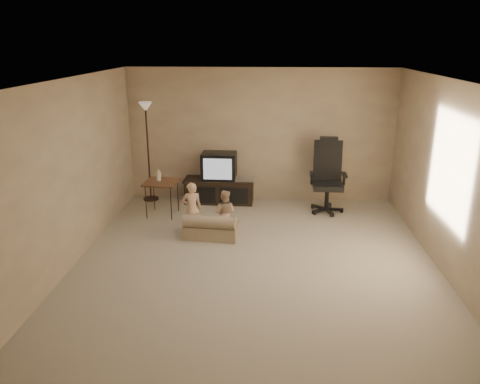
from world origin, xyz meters
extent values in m
plane|color=#B1A68C|center=(0.00, 0.00, 0.00)|extent=(5.50, 5.50, 0.00)
plane|color=white|center=(0.00, 0.00, 2.50)|extent=(5.50, 5.50, 0.00)
plane|color=tan|center=(0.00, 2.75, 1.25)|extent=(5.00, 0.00, 5.00)
plane|color=tan|center=(0.00, -2.75, 1.25)|extent=(5.00, 0.00, 5.00)
plane|color=tan|center=(-2.50, 0.00, 1.25)|extent=(0.00, 5.50, 5.50)
plane|color=tan|center=(2.50, 0.00, 1.25)|extent=(0.00, 5.50, 5.50)
cube|color=black|center=(-0.76, 2.49, 0.21)|extent=(1.29, 0.48, 0.41)
cube|color=black|center=(-0.76, 2.49, 0.44)|extent=(1.33, 0.52, 0.04)
cube|color=black|center=(-1.07, 2.26, 0.21)|extent=(0.53, 0.03, 0.31)
cube|color=black|center=(-0.47, 2.25, 0.21)|extent=(0.53, 0.03, 0.31)
cube|color=black|center=(-0.76, 2.51, 0.71)|extent=(0.65, 0.47, 0.50)
cube|color=silver|center=(-0.77, 2.27, 0.71)|extent=(0.53, 0.02, 0.39)
cube|color=#B4B4B6|center=(-0.26, 2.43, 0.49)|extent=(0.37, 0.26, 0.05)
cylinder|color=black|center=(1.22, 2.06, 0.26)|extent=(0.07, 0.07, 0.42)
cube|color=black|center=(1.22, 2.06, 0.51)|extent=(0.54, 0.54, 0.09)
cube|color=black|center=(1.23, 2.31, 0.90)|extent=(0.51, 0.20, 0.74)
cube|color=black|center=(1.23, 2.31, 1.24)|extent=(0.32, 0.12, 0.17)
cube|color=black|center=(0.94, 2.07, 0.71)|extent=(0.08, 0.30, 0.04)
cube|color=black|center=(1.50, 2.05, 0.71)|extent=(0.08, 0.30, 0.04)
cube|color=brown|center=(-1.70, 1.74, 0.60)|extent=(0.60, 0.60, 0.03)
cylinder|color=#311D15|center=(-1.94, 1.54, 0.30)|extent=(0.02, 0.02, 0.61)
cylinder|color=#311D15|center=(-1.49, 1.50, 0.30)|extent=(0.02, 0.02, 0.61)
cylinder|color=#311D15|center=(-1.90, 1.98, 0.30)|extent=(0.02, 0.02, 0.61)
cylinder|color=#311D15|center=(-1.46, 1.95, 0.30)|extent=(0.02, 0.02, 0.61)
cylinder|color=beige|center=(-1.75, 1.79, 0.70)|extent=(0.08, 0.08, 0.16)
cone|color=beige|center=(-1.75, 1.79, 0.80)|extent=(0.06, 0.06, 0.06)
cylinder|color=#311D15|center=(-2.11, 2.55, 0.02)|extent=(0.29, 0.29, 0.03)
cylinder|color=#311D15|center=(-2.11, 2.55, 0.90)|extent=(0.03, 0.03, 1.78)
cone|color=beige|center=(-2.11, 2.55, 1.80)|extent=(0.25, 0.25, 0.17)
cube|color=tan|center=(-0.71, 0.82, 0.11)|extent=(0.87, 0.53, 0.22)
cylinder|color=tan|center=(-0.73, 0.67, 0.31)|extent=(0.83, 0.28, 0.20)
imported|color=tan|center=(-1.03, 0.88, 0.44)|extent=(0.36, 0.30, 0.87)
imported|color=tan|center=(-0.51, 0.93, 0.37)|extent=(0.40, 0.28, 0.74)
camera|label=1|loc=(0.16, -5.96, 2.97)|focal=35.00mm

